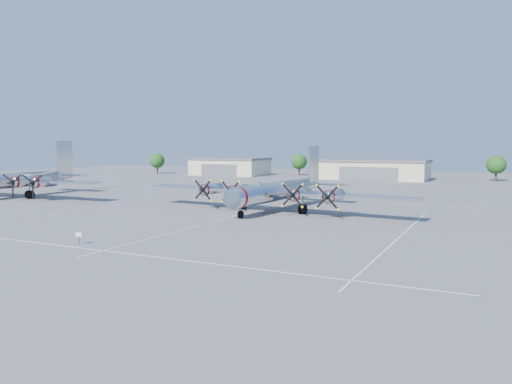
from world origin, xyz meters
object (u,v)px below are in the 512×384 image
at_px(tree_east, 496,165).
at_px(info_placard, 79,236).
at_px(tree_far_west, 157,161).
at_px(main_bomber_b29, 278,210).
at_px(tree_west, 299,162).
at_px(bomber_west, 19,197).
at_px(hangar_west, 230,166).
at_px(hangar_center, 374,169).

bearing_deg(tree_east, info_placard, -107.30).
height_order(tree_far_west, main_bomber_b29, tree_far_west).
bearing_deg(main_bomber_b29, tree_east, 76.02).
bearing_deg(tree_west, info_placard, -79.24).
bearing_deg(main_bomber_b29, tree_west, 114.34).
bearing_deg(tree_east, tree_far_west, -174.29).
bearing_deg(bomber_west, info_placard, -35.45).
bearing_deg(hangar_west, tree_west, 21.89).
xyz_separation_m(hangar_west, main_bomber_b29, (47.66, -72.13, -2.71)).
bearing_deg(bomber_west, tree_west, 73.06).
height_order(tree_far_west, bomber_west, tree_far_west).
xyz_separation_m(tree_west, info_placard, (21.08, -110.90, -3.42)).
height_order(hangar_west, hangar_center, same).
distance_m(hangar_west, hangar_center, 45.00).
bearing_deg(tree_west, tree_east, -2.08).
height_order(hangar_center, bomber_west, hangar_center).
bearing_deg(info_placard, hangar_west, 101.69).
bearing_deg(info_placard, main_bomber_b29, 67.84).
height_order(tree_far_west, tree_east, same).
relative_size(tree_far_west, bomber_west, 0.17).
xyz_separation_m(hangar_center, main_bomber_b29, (2.66, -72.13, -2.71)).
relative_size(hangar_center, tree_west, 4.31).
distance_m(main_bomber_b29, info_placard, 31.44).
xyz_separation_m(hangar_west, tree_east, (75.00, 6.04, 1.51)).
height_order(tree_west, main_bomber_b29, tree_west).
bearing_deg(info_placard, tree_east, 62.62).
height_order(tree_east, info_placard, tree_east).
bearing_deg(tree_far_west, info_placard, -56.25).
bearing_deg(tree_west, hangar_west, -158.11).
xyz_separation_m(tree_east, bomber_west, (-76.41, -81.42, -4.22)).
bearing_deg(tree_east, tree_west, 177.92).
distance_m(hangar_center, info_placard, 102.95).
xyz_separation_m(tree_far_west, tree_west, (45.00, 12.00, 0.00)).
relative_size(tree_east, bomber_west, 0.17).
relative_size(hangar_west, tree_east, 3.40).
bearing_deg(hangar_center, main_bomber_b29, -87.89).
distance_m(tree_west, info_placard, 112.93).
height_order(hangar_west, tree_east, tree_east).
bearing_deg(info_placard, tree_west, 90.68).
bearing_deg(hangar_west, tree_far_west, -170.99).
bearing_deg(tree_far_west, bomber_west, -71.72).
relative_size(hangar_west, info_placard, 19.72).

